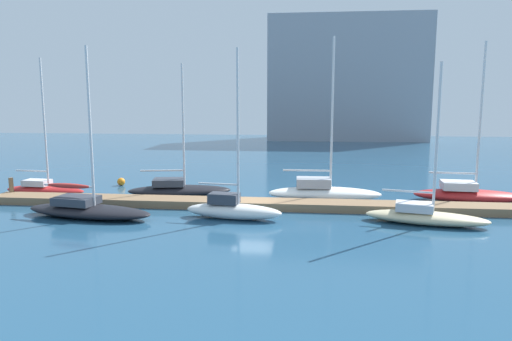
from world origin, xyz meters
name	(u,v)px	position (x,y,z in m)	size (l,w,h in m)	color
ground_plane	(252,208)	(0.00, 0.00, 0.00)	(120.00, 120.00, 0.00)	navy
dock_pier	(252,204)	(0.00, 0.00, 0.24)	(33.18, 1.85, 0.48)	#846647
dock_piling_near_end	(11,188)	(-16.19, 0.78, 0.72)	(0.28, 0.28, 1.43)	#846647
sailboat_0	(44,188)	(-14.86, 2.37, 0.49)	(5.91, 1.95, 9.31)	#B21E1E
sailboat_1	(87,208)	(-8.96, -3.31, 0.51)	(7.84, 3.41, 9.38)	black
sailboat_2	(178,189)	(-5.47, 2.99, 0.49)	(7.28, 3.41, 8.91)	black
sailboat_3	(232,208)	(-0.79, -2.76, 0.60)	(5.57, 2.11, 9.23)	white
sailboat_4	(323,191)	(4.37, 2.49, 0.61)	(7.36, 2.22, 10.44)	white
sailboat_5	(425,215)	(9.52, -2.74, 0.48)	(6.52, 3.13, 8.43)	beige
sailboat_6	(468,193)	(13.66, 3.19, 0.54)	(7.09, 2.91, 10.11)	#B21E1E
mooring_buoy_orange	(121,182)	(-10.91, 6.29, 0.30)	(0.60, 0.60, 0.60)	orange
harbor_building_distant	(347,79)	(9.65, 50.97, 9.93)	(25.46, 8.45, 19.85)	#9399A3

